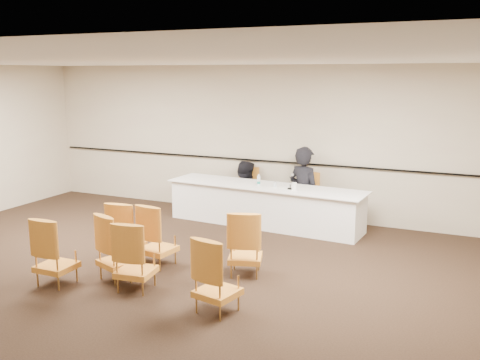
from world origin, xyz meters
The scene contains 21 objects.
floor centered at (0.00, 0.00, 0.00)m, with size 10.00×10.00×0.00m, color black.
ceiling centered at (0.00, 0.00, 3.00)m, with size 10.00×10.00×0.00m, color white.
wall_back centered at (0.00, 4.00, 1.50)m, with size 10.00×0.04×3.00m, color #BEAC95.
wall_rail centered at (0.00, 3.96, 1.10)m, with size 9.80×0.04×0.03m, color black.
panel_table centered at (0.42, 3.19, 0.38)m, with size 3.83×0.88×0.77m, color white, non-canonical shape.
panelist_main centered at (1.03, 3.72, 0.51)m, with size 0.70×0.46×1.93m, color black.
panelist_main_chair centered at (1.03, 3.72, 0.47)m, with size 0.50×0.50×0.95m, color #C07122, non-canonical shape.
panelist_second centered at (-0.27, 3.81, 0.26)m, with size 0.81×0.63×1.67m, color black.
panelist_second_chair centered at (-0.27, 3.81, 0.47)m, with size 0.50×0.50×0.95m, color #C07122, non-canonical shape.
papers centered at (0.76, 3.12, 0.77)m, with size 0.30×0.22×0.00m, color white.
microphone centered at (0.96, 3.08, 0.90)m, with size 0.10×0.19×0.27m, color black, non-canonical shape.
water_bottle centered at (0.32, 3.13, 0.87)m, with size 0.07×0.07×0.22m, color #178378, non-canonical shape.
drinking_glass centered at (0.65, 3.12, 0.82)m, with size 0.06×0.06×0.10m, color silver.
coffee_cup centered at (1.06, 3.00, 0.84)m, with size 0.09×0.09×0.14m, color white.
aud_chair_front_left centered at (-0.75, 0.46, 0.47)m, with size 0.50×0.50×0.95m, color #C07122, non-canonical shape.
aud_chair_front_mid centered at (-0.22, 0.51, 0.47)m, with size 0.50×0.50×0.95m, color #C07122, non-canonical shape.
aud_chair_front_right centered at (1.11, 0.71, 0.47)m, with size 0.50×0.50×0.95m, color #C07122, non-canonical shape.
aud_chair_back_left centered at (-1.09, -0.67, 0.47)m, with size 0.50×0.50×0.95m, color #C07122, non-canonical shape.
aud_chair_back_mid centered at (0.01, -0.38, 0.47)m, with size 0.50×0.50×0.95m, color #C07122, non-canonical shape.
aud_chair_back_right centered at (1.30, -0.55, 0.47)m, with size 0.50×0.50×0.95m, color #C07122, non-canonical shape.
aud_chair_extra centered at (-0.43, -0.18, 0.47)m, with size 0.50×0.50×0.95m, color #C07122, non-canonical shape.
Camera 1 is at (4.03, -5.92, 2.83)m, focal length 40.00 mm.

